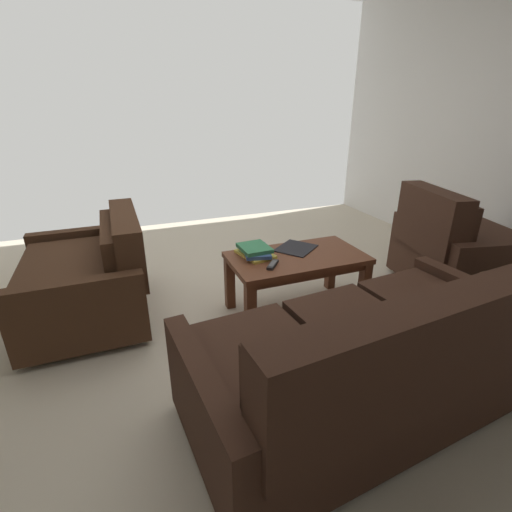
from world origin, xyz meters
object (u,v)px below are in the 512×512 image
at_px(loveseat_near, 91,276).
at_px(coffee_table, 297,265).
at_px(book_stack, 255,251).
at_px(armchair_side, 457,251).
at_px(loose_magazine, 296,248).
at_px(tv_remote, 273,265).
at_px(sofa_main, 373,361).

distance_m(loveseat_near, coffee_table, 1.56).
bearing_deg(loveseat_near, book_stack, 162.00).
relative_size(loveseat_near, book_stack, 3.50).
relative_size(coffee_table, armchair_side, 0.93).
relative_size(loveseat_near, armchair_side, 1.05).
bearing_deg(loose_magazine, book_stack, -124.94).
relative_size(book_stack, tv_remote, 2.20).
xyz_separation_m(armchair_side, tv_remote, (1.68, -0.08, 0.11)).
bearing_deg(sofa_main, loveseat_near, -50.20).
bearing_deg(coffee_table, loose_magazine, -113.21).
bearing_deg(coffee_table, armchair_side, 172.30).
bearing_deg(armchair_side, loveseat_near, -13.38).
xyz_separation_m(loveseat_near, loose_magazine, (-1.53, 0.37, 0.14)).
bearing_deg(armchair_side, book_stack, -10.11).
distance_m(sofa_main, tv_remote, 1.01).
height_order(coffee_table, book_stack, book_stack).
xyz_separation_m(tv_remote, loose_magazine, (-0.30, -0.24, -0.01)).
bearing_deg(book_stack, loveseat_near, -18.00).
bearing_deg(loveseat_near, tv_remote, 153.62).
distance_m(armchair_side, loose_magazine, 1.41).
bearing_deg(loveseat_near, armchair_side, 166.62).
distance_m(loveseat_near, armchair_side, 2.98).
distance_m(armchair_side, tv_remote, 1.68).
relative_size(tv_remote, loose_magazine, 0.51).
height_order(loveseat_near, loose_magazine, loveseat_near).
xyz_separation_m(sofa_main, loose_magazine, (-0.19, -1.23, 0.12)).
bearing_deg(tv_remote, armchair_side, 177.17).
height_order(sofa_main, coffee_table, sofa_main).
xyz_separation_m(coffee_table, book_stack, (0.29, -0.11, 0.11)).
bearing_deg(tv_remote, loveseat_near, -26.38).
relative_size(coffee_table, loose_magazine, 3.45).
xyz_separation_m(coffee_table, tv_remote, (0.25, 0.11, 0.09)).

